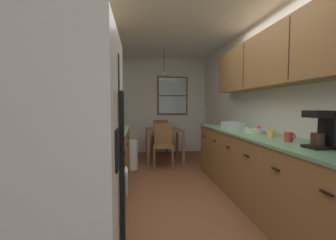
{
  "coord_description": "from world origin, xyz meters",
  "views": [
    {
      "loc": [
        -0.51,
        -2.59,
        1.26
      ],
      "look_at": [
        -0.05,
        1.11,
        1.03
      ],
      "focal_mm": 24.47,
      "sensor_mm": 36.0,
      "label": 1
    }
  ],
  "objects": [
    {
      "name": "dish_rack",
      "position": [
        0.97,
        0.9,
        0.95
      ],
      "size": [
        0.28,
        0.34,
        0.1
      ],
      "primitive_type": "cube",
      "color": "silver",
      "rests_on": "counter_right"
    },
    {
      "name": "fruit_bowl",
      "position": [
        1.02,
        0.3,
        0.94
      ],
      "size": [
        0.27,
        0.27,
        0.09
      ],
      "color": "silver",
      "rests_on": "counter_right"
    },
    {
      "name": "wall_right",
      "position": [
        1.35,
        1.0,
        1.27
      ],
      "size": [
        0.1,
        9.0,
        2.55
      ],
      "primitive_type": "cube",
      "color": "silver",
      "rests_on": "ground"
    },
    {
      "name": "upper_cabinets_right",
      "position": [
        1.14,
        0.07,
        1.84
      ],
      "size": [
        0.33,
        3.05,
        0.68
      ],
      "color": "brown"
    },
    {
      "name": "microwave_over_range",
      "position": [
        -1.11,
        -0.47,
        1.7
      ],
      "size": [
        0.39,
        0.58,
        0.35
      ],
      "color": "white"
    },
    {
      "name": "storage_canister",
      "position": [
        -1.0,
        0.01,
        0.98
      ],
      "size": [
        0.13,
        0.13,
        0.16
      ],
      "color": "#D84C19",
      "rests_on": "counter_left"
    },
    {
      "name": "coffee_maker",
      "position": [
        1.05,
        -0.83,
        1.07
      ],
      "size": [
        0.22,
        0.18,
        0.32
      ],
      "color": "black",
      "rests_on": "counter_right"
    },
    {
      "name": "mug_spare",
      "position": [
        1.04,
        -0.07,
        0.94
      ],
      "size": [
        0.11,
        0.07,
        0.09
      ],
      "color": "#E5CC4C",
      "rests_on": "counter_right"
    },
    {
      "name": "back_window",
      "position": [
        0.39,
        3.58,
        1.53
      ],
      "size": [
        0.82,
        0.05,
        1.03
      ],
      "color": "brown"
    },
    {
      "name": "wall_left",
      "position": [
        -1.35,
        1.0,
        1.27
      ],
      "size": [
        0.1,
        9.0,
        2.55
      ],
      "primitive_type": "cube",
      "color": "silver",
      "rests_on": "ground"
    },
    {
      "name": "trash_bin",
      "position": [
        -0.7,
        1.98,
        0.29
      ],
      "size": [
        0.3,
        0.3,
        0.58
      ],
      "primitive_type": "cylinder",
      "color": "silver",
      "rests_on": "ground"
    },
    {
      "name": "ground_plane",
      "position": [
        0.0,
        1.0,
        0.0
      ],
      "size": [
        12.0,
        12.0,
        0.0
      ],
      "primitive_type": "plane",
      "color": "brown"
    },
    {
      "name": "dish_towel",
      "position": [
        -0.64,
        -0.32,
        0.5
      ],
      "size": [
        0.02,
        0.16,
        0.24
      ],
      "primitive_type": "cube",
      "color": "silver"
    },
    {
      "name": "counter_right",
      "position": [
        1.0,
        0.12,
        0.45
      ],
      "size": [
        0.64,
        3.37,
        0.9
      ],
      "color": "brown",
      "rests_on": "ground"
    },
    {
      "name": "stove_range",
      "position": [
        -0.99,
        -0.47,
        0.47
      ],
      "size": [
        0.66,
        0.59,
        1.1
      ],
      "color": "silver",
      "rests_on": "ground"
    },
    {
      "name": "dining_chair_near",
      "position": [
        -0.03,
        2.01,
        0.5
      ],
      "size": [
        0.43,
        0.43,
        0.9
      ],
      "color": "brown",
      "rests_on": "ground"
    },
    {
      "name": "ceiling_slab",
      "position": [
        0.0,
        1.0,
        2.59
      ],
      "size": [
        4.4,
        9.0,
        0.08
      ],
      "primitive_type": "cube",
      "color": "white"
    },
    {
      "name": "upper_cabinets_left",
      "position": [
        -1.14,
        0.75,
        1.89
      ],
      "size": [
        0.33,
        2.03,
        0.69
      ],
      "color": "brown"
    },
    {
      "name": "refrigerator",
      "position": [
        -0.97,
        -1.17,
        0.86
      ],
      "size": [
        0.69,
        0.77,
        1.71
      ],
      "color": "white",
      "rests_on": "ground"
    },
    {
      "name": "pendant_light",
      "position": [
        0.06,
        2.66,
        2.0
      ],
      "size": [
        0.32,
        0.32,
        0.61
      ],
      "color": "black"
    },
    {
      "name": "dining_chair_far",
      "position": [
        0.03,
        3.31,
        0.5
      ],
      "size": [
        0.4,
        0.4,
        0.9
      ],
      "color": "brown",
      "rests_on": "ground"
    },
    {
      "name": "mug_by_coffeemaker",
      "position": [
        0.99,
        -0.46,
        0.95
      ],
      "size": [
        0.12,
        0.08,
        0.1
      ],
      "color": "#BF3F33",
      "rests_on": "counter_right"
    },
    {
      "name": "wall_back",
      "position": [
        0.0,
        3.65,
        1.27
      ],
      "size": [
        4.4,
        0.1,
        2.55
      ],
      "primitive_type": "cube",
      "color": "silver",
      "rests_on": "ground"
    },
    {
      "name": "dining_table",
      "position": [
        0.06,
        2.66,
        0.61
      ],
      "size": [
        0.82,
        0.88,
        0.72
      ],
      "color": "brown",
      "rests_on": "ground"
    },
    {
      "name": "counter_left",
      "position": [
        -1.0,
        0.8,
        0.45
      ],
      "size": [
        0.64,
        1.95,
        0.9
      ],
      "color": "brown",
      "rests_on": "ground"
    }
  ]
}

